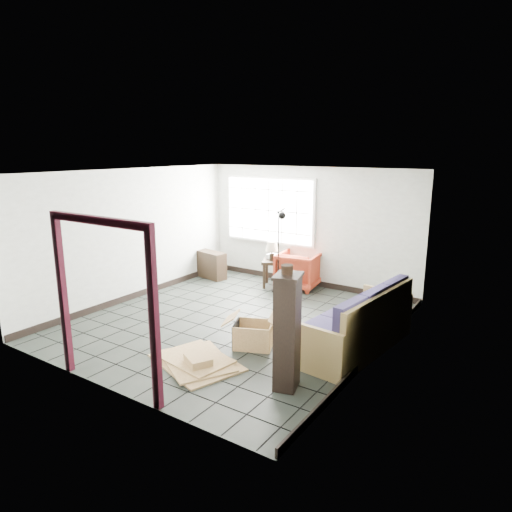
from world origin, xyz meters
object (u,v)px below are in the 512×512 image
Objects in this scene: futon_sofa at (359,327)px; armchair at (299,268)px; side_table at (275,265)px; tall_shelf at (287,331)px.

armchair is (-2.27, 2.30, 0.07)m from futon_sofa.
side_table is (-2.75, 2.12, 0.13)m from futon_sofa.
futon_sofa is at bearing 126.57° from armchair.
armchair is 0.52m from side_table.
tall_shelf is at bearing 108.36° from armchair.
futon_sofa is 1.57× the size of tall_shelf.
tall_shelf reaches higher than armchair.
tall_shelf is (2.40, -3.67, 0.27)m from side_table.
futon_sofa is 3.23m from armchair.
futon_sofa is at bearing -37.57° from side_table.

